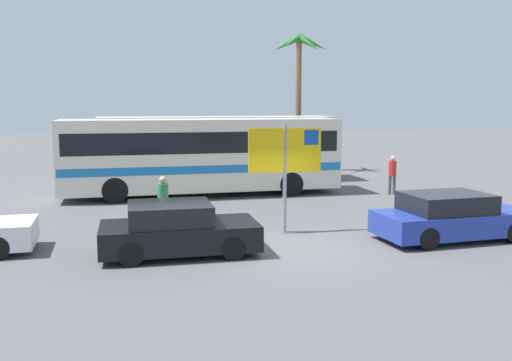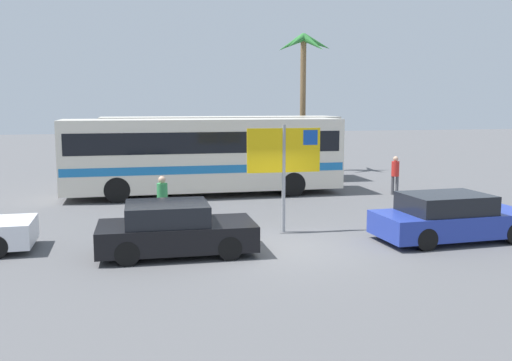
% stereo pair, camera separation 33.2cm
% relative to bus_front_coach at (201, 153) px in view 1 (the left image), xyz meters
% --- Properties ---
extents(ground, '(120.00, 120.00, 0.00)m').
position_rel_bus_front_coach_xyz_m(ground, '(0.85, -9.26, -1.78)').
color(ground, '#565659').
extents(bus_front_coach, '(11.40, 2.68, 3.17)m').
position_rel_bus_front_coach_xyz_m(bus_front_coach, '(0.00, 0.00, 0.00)').
color(bus_front_coach, silver).
rests_on(bus_front_coach, ground).
extents(bus_rear_coach, '(11.40, 2.68, 3.17)m').
position_rel_bus_front_coach_xyz_m(bus_rear_coach, '(1.35, 3.84, 0.00)').
color(bus_rear_coach, silver).
rests_on(bus_rear_coach, ground).
extents(ferry_sign, '(2.20, 0.11, 3.20)m').
position_rel_bus_front_coach_xyz_m(ferry_sign, '(1.46, -7.41, 0.54)').
color(ferry_sign, gray).
rests_on(ferry_sign, ground).
extents(car_blue, '(4.47, 2.05, 1.32)m').
position_rel_bus_front_coach_xyz_m(car_blue, '(5.72, -9.40, -1.15)').
color(car_blue, '#23389E').
rests_on(car_blue, ground).
extents(car_black, '(3.98, 1.95, 1.32)m').
position_rel_bus_front_coach_xyz_m(car_black, '(-1.96, -9.17, -1.15)').
color(car_black, black).
rests_on(car_black, ground).
extents(pedestrian_near_sign, '(0.32, 0.32, 1.66)m').
position_rel_bus_front_coach_xyz_m(pedestrian_near_sign, '(-2.09, -6.37, -0.81)').
color(pedestrian_near_sign, '#1E2347').
rests_on(pedestrian_near_sign, ground).
extents(pedestrian_by_bus, '(0.32, 0.32, 1.62)m').
position_rel_bus_front_coach_xyz_m(pedestrian_by_bus, '(7.82, -1.77, -0.83)').
color(pedestrian_by_bus, '#4C4C51').
rests_on(pedestrian_by_bus, ground).
extents(palm_tree_seaside, '(2.99, 3.06, 7.66)m').
position_rel_bus_front_coach_xyz_m(palm_tree_seaside, '(6.59, 7.21, 4.23)').
color(palm_tree_seaside, brown).
rests_on(palm_tree_seaside, ground).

